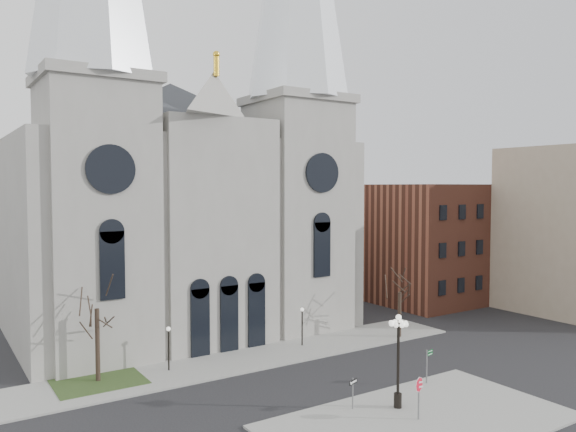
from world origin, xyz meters
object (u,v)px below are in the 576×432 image
one_way_sign (353,388)px  street_name_sign (427,363)px  globe_lamp (398,349)px  stop_sign (419,389)px

one_way_sign → street_name_sign: (7.27, 0.72, 0.05)m
globe_lamp → one_way_sign: size_ratio=3.01×
stop_sign → one_way_sign: stop_sign is taller
stop_sign → globe_lamp: size_ratio=0.44×
globe_lamp → street_name_sign: globe_lamp is taller
stop_sign → one_way_sign: bearing=128.9°
globe_lamp → one_way_sign: (-2.47, 1.34, -2.32)m
one_way_sign → street_name_sign: street_name_sign is taller
globe_lamp → stop_sign: bearing=-96.6°
one_way_sign → stop_sign: bearing=-73.7°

